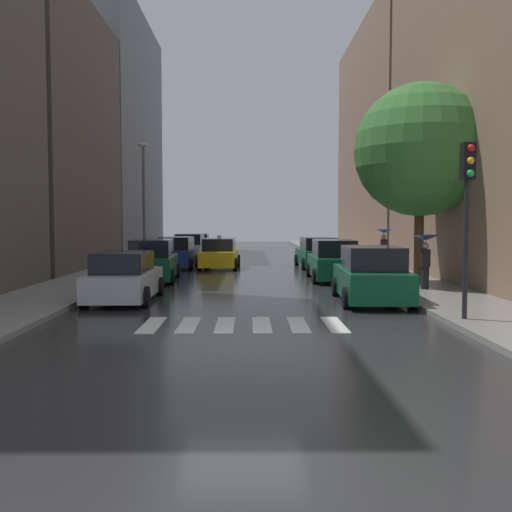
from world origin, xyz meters
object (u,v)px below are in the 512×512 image
parked_car_left_nearest (124,278)px  pedestrian_near_tree (425,250)px  parked_car_right_second (333,261)px  street_tree_right (420,150)px  parked_car_left_third (177,254)px  pedestrian_foreground (384,241)px  parked_car_left_second (153,262)px  taxi_midroad (220,254)px  traffic_light_right_corner (467,191)px  parked_car_left_fourth (190,248)px  parked_car_right_nearest (371,276)px  parked_car_left_fifth (197,245)px  lamp_post_left (144,195)px  parked_car_right_third (318,253)px

parked_car_left_nearest → pedestrian_near_tree: bearing=-79.1°
parked_car_right_second → street_tree_right: street_tree_right is taller
parked_car_left_third → pedestrian_foreground: size_ratio=2.09×
parked_car_left_second → taxi_midroad: (2.50, 6.70, -0.07)m
traffic_light_right_corner → parked_car_left_fourth: bearing=111.1°
parked_car_right_nearest → parked_car_right_second: 6.68m
parked_car_left_fifth → pedestrian_near_tree: 25.74m
parked_car_left_second → parked_car_left_third: 6.70m
parked_car_right_nearest → traffic_light_right_corner: bearing=-157.5°
parked_car_left_nearest → parked_car_right_nearest: 7.82m
taxi_midroad → street_tree_right: street_tree_right is taller
parked_car_right_second → lamp_post_left: 11.85m
parked_car_right_nearest → traffic_light_right_corner: (1.46, -3.95, 2.46)m
parked_car_left_fifth → parked_car_left_fourth: bearing=-179.9°
pedestrian_foreground → pedestrian_near_tree: (-0.68, -9.08, -0.03)m
parked_car_left_nearest → parked_car_right_third: 15.21m
parked_car_left_fifth → parked_car_left_third: bearing=179.4°
parked_car_left_second → parked_car_right_second: (7.75, 0.24, -0.01)m
pedestrian_near_tree → traffic_light_right_corner: size_ratio=0.45×
parked_car_right_nearest → taxi_midroad: (-5.45, 13.14, -0.06)m
parked_car_left_third → traffic_light_right_corner: (9.22, -17.10, 2.49)m
parked_car_left_third → parked_car_left_fourth: 6.63m
parked_car_left_second → parked_car_left_third: bearing=-4.5°
parked_car_left_second → parked_car_right_nearest: 10.24m
parked_car_left_nearest → traffic_light_right_corner: 10.50m
parked_car_left_nearest → parked_car_left_fifth: parked_car_left_fifth is taller
parked_car_right_nearest → lamp_post_left: bearing=38.1°
parked_car_right_nearest → pedestrian_foreground: size_ratio=2.24×
parked_car_left_nearest → pedestrian_foreground: size_ratio=2.11×
parked_car_right_second → pedestrian_foreground: bearing=-34.4°
parked_car_left_fourth → parked_car_right_second: 15.09m
street_tree_right → pedestrian_foreground: bearing=87.3°
parked_car_left_second → parked_car_right_third: 10.48m
parked_car_left_third → pedestrian_near_tree: (10.15, -10.91, 0.73)m
street_tree_right → parked_car_left_second: bearing=168.2°
parked_car_right_nearest → taxi_midroad: taxi_midroad is taller
parked_car_left_fourth → street_tree_right: street_tree_right is taller
parked_car_left_fifth → traffic_light_right_corner: bearing=-163.5°
parked_car_left_third → parked_car_right_second: parked_car_right_second is taller
taxi_midroad → parked_car_left_fifth: bearing=12.5°
parked_car_left_third → pedestrian_foreground: (10.83, -1.83, 0.77)m
parked_car_left_fifth → parked_car_left_second: bearing=178.8°
parked_car_right_third → pedestrian_foreground: pedestrian_foreground is taller
parked_car_left_third → parked_car_left_fifth: size_ratio=0.89×
parked_car_right_second → parked_car_right_third: size_ratio=0.98×
parked_car_right_nearest → parked_car_right_second: (-0.21, 6.68, -0.00)m
parked_car_left_fourth → traffic_light_right_corner: size_ratio=1.05×
parked_car_left_second → lamp_post_left: 7.68m
parked_car_right_third → lamp_post_left: lamp_post_left is taller
parked_car_left_fourth → street_tree_right: size_ratio=0.59×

